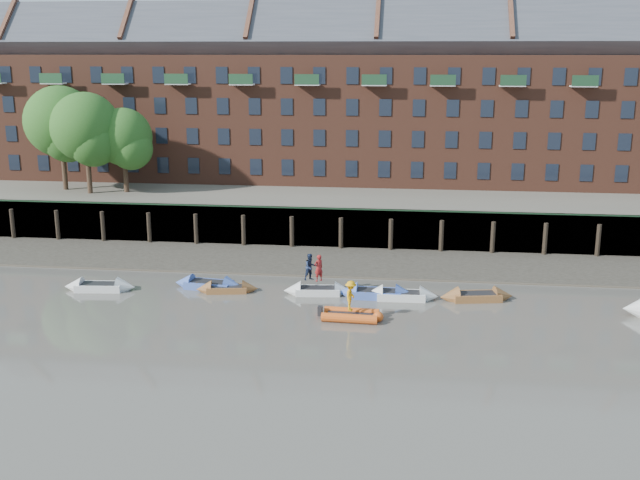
% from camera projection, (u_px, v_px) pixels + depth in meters
% --- Properties ---
extents(ground, '(220.00, 220.00, 0.00)m').
position_uv_depth(ground, '(340.00, 356.00, 39.31)').
color(ground, '#5B5750').
rests_on(ground, ground).
extents(foreshore, '(110.00, 8.00, 0.50)m').
position_uv_depth(foreshore, '(362.00, 263.00, 56.63)').
color(foreshore, '#3D382F').
rests_on(foreshore, ground).
extents(mud_band, '(110.00, 1.60, 0.10)m').
position_uv_depth(mud_band, '(359.00, 276.00, 53.36)').
color(mud_band, '#4C4336').
rests_on(mud_band, ground).
extents(river_wall, '(110.00, 1.23, 3.30)m').
position_uv_depth(river_wall, '(366.00, 229.00, 60.45)').
color(river_wall, '#2D2A26').
rests_on(river_wall, ground).
extents(bank_terrace, '(110.00, 28.00, 3.20)m').
position_uv_depth(bank_terrace, '(375.00, 197.00, 73.55)').
color(bank_terrace, '#5E594D').
rests_on(bank_terrace, ground).
extents(apartment_terrace, '(80.60, 15.56, 20.98)m').
position_uv_depth(apartment_terrace, '(377.00, 80.00, 71.75)').
color(apartment_terrace, brown).
rests_on(apartment_terrace, bank_terrace).
extents(tree_cluster, '(11.76, 7.74, 9.40)m').
position_uv_depth(tree_cluster, '(83.00, 127.00, 66.40)').
color(tree_cluster, '#3A281C').
rests_on(tree_cluster, bank_terrace).
extents(rowboat_0, '(4.87, 1.81, 1.38)m').
position_uv_depth(rowboat_0, '(100.00, 287.00, 50.04)').
color(rowboat_0, silver).
rests_on(rowboat_0, ground).
extents(rowboat_1, '(5.00, 1.98, 1.41)m').
position_uv_depth(rowboat_1, '(209.00, 285.00, 50.43)').
color(rowboat_1, '#425FB2').
rests_on(rowboat_1, ground).
extents(rowboat_2, '(4.24, 1.86, 1.19)m').
position_uv_depth(rowboat_2, '(227.00, 289.00, 49.69)').
color(rowboat_2, brown).
rests_on(rowboat_2, ground).
extents(rowboat_3, '(4.60, 1.73, 1.30)m').
position_uv_depth(rowboat_3, '(318.00, 291.00, 49.25)').
color(rowboat_3, silver).
rests_on(rowboat_3, ground).
extents(rowboat_4, '(5.03, 1.55, 1.45)m').
position_uv_depth(rowboat_4, '(376.00, 294.00, 48.57)').
color(rowboat_4, '#425FB2').
rests_on(rowboat_4, ground).
extents(rowboat_5, '(4.81, 1.50, 1.39)m').
position_uv_depth(rowboat_5, '(401.00, 295.00, 48.26)').
color(rowboat_5, silver).
rests_on(rowboat_5, ground).
extents(rowboat_6, '(4.92, 2.21, 1.38)m').
position_uv_depth(rowboat_6, '(476.00, 296.00, 48.05)').
color(rowboat_6, brown).
rests_on(rowboat_6, ground).
extents(rib_tender, '(3.66, 1.86, 0.63)m').
position_uv_depth(rib_tender, '(353.00, 315.00, 44.56)').
color(rib_tender, '#D95519').
rests_on(rib_tender, ground).
extents(person_rower_a, '(0.77, 0.76, 1.80)m').
position_uv_depth(person_rower_a, '(319.00, 268.00, 48.93)').
color(person_rower_a, maroon).
rests_on(person_rower_a, rowboat_3).
extents(person_rower_b, '(1.10, 1.08, 1.79)m').
position_uv_depth(person_rower_b, '(310.00, 267.00, 49.16)').
color(person_rower_b, '#19233F').
rests_on(person_rower_b, rowboat_3).
extents(person_rib_crew, '(0.84, 1.27, 1.83)m').
position_uv_depth(person_rib_crew, '(351.00, 296.00, 44.23)').
color(person_rib_crew, orange).
rests_on(person_rib_crew, rib_tender).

